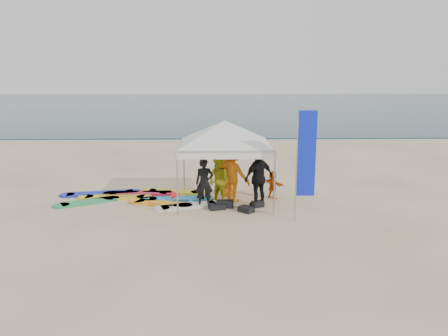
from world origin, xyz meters
TOP-DOWN VIEW (x-y plane):
  - ground at (0.00, 0.00)m, footprint 120.00×120.00m
  - ocean at (0.00, 60.00)m, footprint 160.00×84.00m
  - shoreline_foam at (0.00, 18.20)m, footprint 160.00×1.20m
  - person_black_a at (-0.14, 2.15)m, footprint 0.62×0.44m
  - person_yellow at (0.33, 2.47)m, footprint 0.98×0.95m
  - person_orange_a at (0.83, 2.81)m, footprint 1.42×1.30m
  - person_black_b at (1.64, 2.19)m, footprint 1.19×1.02m
  - person_orange_b at (0.67, 3.53)m, footprint 0.94×0.87m
  - person_seated at (2.22, 3.12)m, footprint 0.76×0.91m
  - canopy_tent at (0.54, 2.76)m, footprint 4.21×4.21m
  - feather_flag at (2.82, 0.64)m, footprint 0.57×0.04m
  - marker_pennant at (-1.04, 1.80)m, footprint 0.28×0.28m
  - gear_pile at (0.76, 1.89)m, footprint 1.85×1.00m
  - surfboard_spread at (-2.39, 3.14)m, footprint 5.45×2.74m

SIDE VIEW (x-z plane):
  - ground at x=0.00m, z-range 0.00..0.00m
  - shoreline_foam at x=0.00m, z-range 0.00..0.01m
  - surfboard_spread at x=-2.39m, z-range 0.00..0.07m
  - ocean at x=0.00m, z-range 0.00..0.08m
  - gear_pile at x=0.76m, z-range -0.01..0.21m
  - person_seated at x=2.22m, z-range 0.00..0.98m
  - marker_pennant at x=-1.04m, z-range 0.18..0.81m
  - person_yellow at x=0.33m, z-range 0.00..1.59m
  - person_black_a at x=-0.14m, z-range 0.00..1.60m
  - person_orange_b at x=0.67m, z-range 0.00..1.62m
  - person_black_b at x=1.64m, z-range 0.00..1.92m
  - person_orange_a at x=0.83m, z-range 0.00..1.92m
  - feather_flag at x=2.82m, z-range 0.30..3.65m
  - canopy_tent at x=0.54m, z-range 1.18..4.35m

